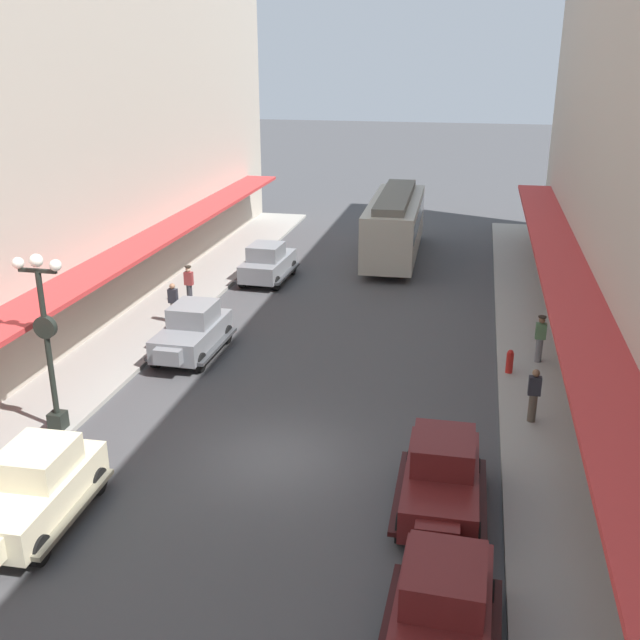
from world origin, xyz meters
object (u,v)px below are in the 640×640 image
object	(u,v)px
parked_car_0	(35,486)
parked_car_4	(442,475)
parked_car_2	(442,613)
parked_car_3	(192,330)
parked_car_1	(268,262)
pedestrian_3	(173,303)
lamp_post_with_clock	(47,336)
pedestrian_2	(534,395)
pedestrian_1	(540,338)
streetcar	(395,223)
pedestrian_0	(189,284)
fire_hydrant	(510,361)

from	to	relation	value
parked_car_0	parked_car_4	distance (m)	9.41
parked_car_2	parked_car_3	world-z (taller)	same
parked_car_1	pedestrian_3	xyz separation A→B (m)	(-1.96, -6.72, 0.05)
parked_car_4	parked_car_0	bearing A→B (deg)	-165.22
parked_car_2	lamp_post_with_clock	size ratio (longest dim) A/B	0.83
parked_car_0	pedestrian_2	size ratio (longest dim) A/B	2.62
parked_car_0	pedestrian_1	bearing A→B (deg)	44.63
parked_car_4	lamp_post_with_clock	world-z (taller)	lamp_post_with_clock
pedestrian_2	parked_car_2	bearing A→B (deg)	-102.74
pedestrian_3	parked_car_4	bearing A→B (deg)	-43.34
parked_car_1	pedestrian_1	xyz separation A→B (m)	(11.92, -7.74, 0.07)
parked_car_3	pedestrian_3	xyz separation A→B (m)	(-1.77, 2.54, 0.05)
parked_car_0	pedestrian_3	distance (m)	12.96
parked_car_4	streetcar	xyz separation A→B (m)	(-3.69, 22.44, 0.96)
lamp_post_with_clock	parked_car_0	bearing A→B (deg)	-65.27
pedestrian_3	streetcar	bearing A→B (deg)	58.56
parked_car_1	pedestrian_0	bearing A→B (deg)	-117.04
parked_car_3	pedestrian_1	xyz separation A→B (m)	(12.12, 1.51, 0.07)
parked_car_3	streetcar	xyz separation A→B (m)	(5.58, 14.56, 0.96)
parked_car_1	parked_car_4	distance (m)	19.39
parked_car_3	parked_car_4	world-z (taller)	same
parked_car_0	streetcar	distance (m)	25.44
parked_car_1	pedestrian_3	distance (m)	7.00
parked_car_1	lamp_post_with_clock	size ratio (longest dim) A/B	0.83
lamp_post_with_clock	fire_hydrant	world-z (taller)	lamp_post_with_clock
parked_car_2	pedestrian_1	xyz separation A→B (m)	(2.59, 13.96, 0.07)
pedestrian_1	parked_car_4	bearing A→B (deg)	-106.85
parked_car_2	lamp_post_with_clock	world-z (taller)	lamp_post_with_clock
parked_car_0	pedestrian_0	world-z (taller)	parked_car_0
parked_car_1	pedestrian_1	world-z (taller)	parked_car_1
parked_car_1	fire_hydrant	distance (m)	14.09
parked_car_3	streetcar	bearing A→B (deg)	69.03
streetcar	fire_hydrant	xyz separation A→B (m)	(5.52, -14.22, -1.34)
pedestrian_1	parked_car_1	bearing A→B (deg)	146.99
fire_hydrant	parked_car_4	bearing A→B (deg)	-102.56
parked_car_3	pedestrian_3	world-z (taller)	parked_car_3
streetcar	parked_car_2	bearing A→B (deg)	-81.69
pedestrian_1	pedestrian_3	world-z (taller)	pedestrian_1
pedestrian_0	pedestrian_1	xyz separation A→B (m)	(14.15, -3.38, 0.00)
parked_car_0	streetcar	bearing A→B (deg)	77.72
parked_car_0	lamp_post_with_clock	bearing A→B (deg)	114.73
parked_car_4	parked_car_2	bearing A→B (deg)	-86.86
pedestrian_1	fire_hydrant	bearing A→B (deg)	-130.86
parked_car_0	parked_car_3	bearing A→B (deg)	90.96
parked_car_1	streetcar	xyz separation A→B (m)	(5.38, 5.30, 0.96)
parked_car_4	pedestrian_3	bearing A→B (deg)	136.66
parked_car_2	parked_car_3	size ratio (longest dim) A/B	1.00
parked_car_1	pedestrian_2	size ratio (longest dim) A/B	2.63
parked_car_4	pedestrian_0	xyz separation A→B (m)	(-11.30, 12.77, 0.07)
parked_car_1	fire_hydrant	world-z (taller)	parked_car_1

